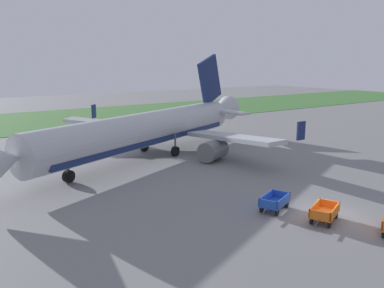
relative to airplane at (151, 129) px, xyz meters
name	(u,v)px	position (x,y,z in m)	size (l,w,h in m)	color
ground_plane	(328,214)	(1.90, -21.83, -3.05)	(220.00, 220.00, 0.00)	slate
grass_strip	(70,118)	(1.90, 35.16, -3.02)	(220.00, 28.00, 0.06)	#3D7033
airplane	(151,129)	(0.00, 0.00, 0.00)	(35.91, 29.36, 11.34)	#B2B7BC
baggage_cart_second_in_row	(324,212)	(0.65, -22.45, -2.45)	(3.56, 2.27, 1.07)	orange
baggage_cart_third_in_row	(275,202)	(-0.61, -19.20, -2.45)	(3.57, 2.24, 1.07)	#234CB2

